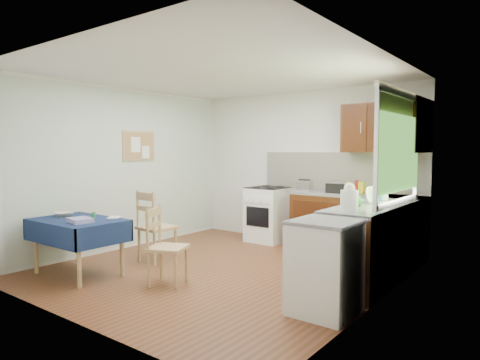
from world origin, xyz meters
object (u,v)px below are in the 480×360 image
Objects in this scene: dish_rack at (373,201)px; kettle at (349,199)px; sandwich_press at (338,187)px; chair_far at (154,224)px; dining_table at (78,228)px; chair_near at (164,243)px; toaster at (304,185)px.

kettle is (0.07, -0.90, 0.11)m from dish_rack.
dish_rack is (0.84, -0.87, -0.06)m from sandwich_press.
dining_table is at bearing 78.92° from chair_far.
sandwich_press is at bearing -126.10° from chair_far.
dining_table is 1.19m from chair_near.
chair_far is 1.04m from chair_near.
sandwich_press is 2.00m from kettle.
toaster reaches higher than dining_table.
sandwich_press is at bearing 35.40° from dining_table.
toaster is at bearing -154.77° from sandwich_press.
kettle reaches higher than sandwich_press.
dining_table is 4.86× the size of toaster.
dish_rack is 1.43× the size of kettle.
dining_table is 2.66× the size of dish_rack.
sandwich_press is (2.06, 3.00, 0.40)m from dining_table.
kettle reaches higher than chair_near.
dining_table is at bearing -134.30° from dish_rack.
dish_rack reaches higher than dining_table.
chair_near is 2.08× the size of dish_rack.
toaster is (1.50, 2.99, 0.40)m from dining_table.
kettle reaches higher than toaster.
chair_near is (0.84, -0.60, -0.05)m from chair_far.
kettle is at bearing -75.79° from dish_rack.
toaster is 0.78× the size of kettle.
sandwich_press is 0.70× the size of dish_rack.
chair_far is at bearing -107.28° from sandwich_press.
toaster is at bearing 43.28° from dining_table.
chair_near is 2.97× the size of kettle.
dish_rack is (2.62, 1.15, 0.40)m from chair_far.
dining_table is at bearing -157.67° from kettle.
kettle is (1.48, -1.76, 0.05)m from toaster.
chair_near is 2.53m from dish_rack.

